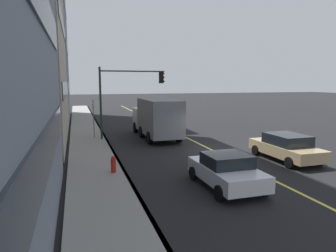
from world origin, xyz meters
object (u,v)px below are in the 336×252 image
(car_white, at_px, (226,170))
(fire_hydrant, at_px, (113,166))
(traffic_light_mast, at_px, (127,90))
(street_sign_post, at_px, (93,116))
(car_tan, at_px, (286,147))
(truck_gray, at_px, (157,117))

(car_white, height_order, fire_hydrant, car_white)
(traffic_light_mast, distance_m, street_sign_post, 3.31)
(car_tan, height_order, truck_gray, truck_gray)
(car_tan, distance_m, street_sign_post, 13.90)
(truck_gray, bearing_deg, traffic_light_mast, 89.02)
(truck_gray, bearing_deg, car_white, 179.18)
(street_sign_post, bearing_deg, traffic_light_mast, -108.64)
(car_tan, bearing_deg, car_white, 119.27)
(truck_gray, xyz_separation_m, traffic_light_mast, (0.04, 2.29, 2.19))
(street_sign_post, bearing_deg, car_tan, -134.16)
(traffic_light_mast, bearing_deg, car_tan, -139.75)
(street_sign_post, xyz_separation_m, fire_hydrant, (-9.63, -0.30, -1.33))
(car_white, height_order, car_tan, car_tan)
(traffic_light_mast, bearing_deg, truck_gray, -90.98)
(car_tan, relative_size, fire_hydrant, 4.83)
(truck_gray, height_order, street_sign_post, truck_gray)
(car_white, distance_m, truck_gray, 11.81)
(car_tan, bearing_deg, fire_hydrant, 89.88)
(car_white, relative_size, car_tan, 0.86)
(car_white, bearing_deg, fire_hydrant, 54.91)
(car_white, xyz_separation_m, traffic_light_mast, (11.81, 2.12, 3.10))
(car_white, distance_m, car_tan, 6.13)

